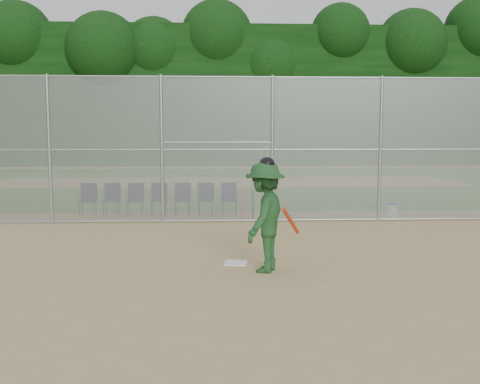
{
  "coord_description": "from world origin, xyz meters",
  "views": [
    {
      "loc": [
        -0.58,
        -9.58,
        2.37
      ],
      "look_at": [
        0.0,
        2.5,
        1.1
      ],
      "focal_mm": 40.0,
      "sensor_mm": 36.0,
      "label": 1
    }
  ],
  "objects_px": {
    "home_plate": "(236,263)",
    "chair_0": "(87,200)",
    "batter_at_plate": "(265,216)",
    "water_cooler": "(391,210)"
  },
  "relations": [
    {
      "from": "water_cooler",
      "to": "chair_0",
      "type": "bearing_deg",
      "value": 175.23
    },
    {
      "from": "home_plate",
      "to": "water_cooler",
      "type": "height_order",
      "value": "water_cooler"
    },
    {
      "from": "home_plate",
      "to": "batter_at_plate",
      "type": "height_order",
      "value": "batter_at_plate"
    },
    {
      "from": "home_plate",
      "to": "chair_0",
      "type": "height_order",
      "value": "chair_0"
    },
    {
      "from": "batter_at_plate",
      "to": "chair_0",
      "type": "relative_size",
      "value": 2.1
    },
    {
      "from": "home_plate",
      "to": "batter_at_plate",
      "type": "relative_size",
      "value": 0.21
    },
    {
      "from": "home_plate",
      "to": "chair_0",
      "type": "relative_size",
      "value": 0.43
    },
    {
      "from": "home_plate",
      "to": "water_cooler",
      "type": "relative_size",
      "value": 0.98
    },
    {
      "from": "batter_at_plate",
      "to": "water_cooler",
      "type": "relative_size",
      "value": 4.77
    },
    {
      "from": "water_cooler",
      "to": "chair_0",
      "type": "xyz_separation_m",
      "value": [
        -8.95,
        0.75,
        0.27
      ]
    }
  ]
}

